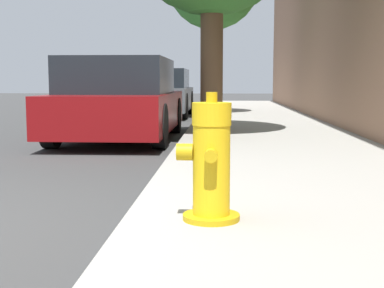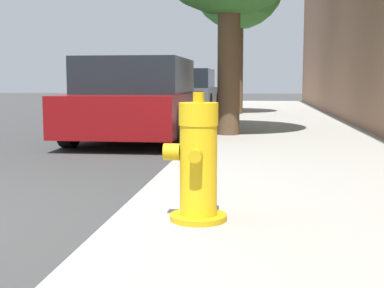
% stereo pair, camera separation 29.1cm
% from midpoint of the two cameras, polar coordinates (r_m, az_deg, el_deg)
% --- Properties ---
extents(sidewalk_slab, '(2.77, 40.00, 0.15)m').
position_cam_midpoint_polar(sidewalk_slab, '(3.39, 13.90, -9.38)').
color(sidewalk_slab, '#99968E').
rests_on(sidewalk_slab, ground_plane).
extents(fire_hydrant, '(0.39, 0.39, 0.79)m').
position_cam_midpoint_polar(fire_hydrant, '(3.26, -0.54, -2.10)').
color(fire_hydrant, '#C39C11').
rests_on(fire_hydrant, sidewalk_slab).
extents(parked_car_near, '(1.83, 4.13, 1.38)m').
position_cam_midpoint_polar(parked_car_near, '(9.25, -8.55, 4.58)').
color(parked_car_near, maroon).
rests_on(parked_car_near, ground_plane).
extents(parked_car_mid, '(1.75, 3.82, 1.34)m').
position_cam_midpoint_polar(parked_car_mid, '(15.24, -4.04, 5.40)').
color(parked_car_mid, '#4C5156').
rests_on(parked_car_mid, ground_plane).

